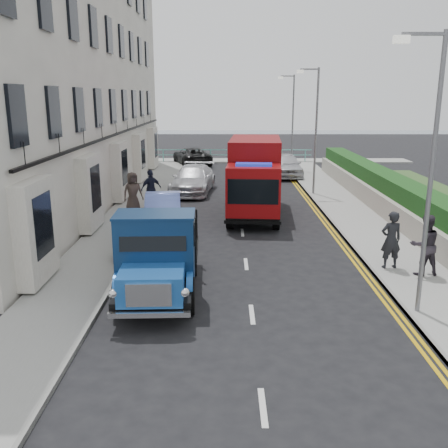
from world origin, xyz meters
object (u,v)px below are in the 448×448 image
bedford_lorry (157,261)px  parked_car_front (147,230)px  lamp_mid (314,124)px  lamp_far (291,117)px  lamp_near (428,162)px  pedestrian_east_near (391,240)px  red_lorry (255,175)px

bedford_lorry → parked_car_front: 4.90m
lamp_mid → lamp_far: same height
lamp_near → pedestrian_east_near: bearing=82.6°
red_lorry → parked_car_front: size_ratio=1.61×
red_lorry → parked_car_front: (-4.27, -5.65, -1.16)m
lamp_near → parked_car_front: lamp_near is taller
lamp_mid → lamp_far: (0.00, 10.00, 0.00)m
lamp_near → pedestrian_east_near: lamp_near is taller
bedford_lorry → red_lorry: size_ratio=0.77×
lamp_mid → red_lorry: 6.21m
bedford_lorry → lamp_far: bearing=72.7°
lamp_mid → red_lorry: lamp_mid is taller
bedford_lorry → parked_car_front: (-1.03, 4.77, -0.42)m
lamp_mid → parked_car_front: (-7.78, -10.32, -3.27)m
lamp_near → red_lorry: (-3.51, 11.33, -2.10)m
lamp_mid → pedestrian_east_near: (0.43, -12.66, -2.94)m
pedestrian_east_near → lamp_far: bearing=-97.1°
lamp_mid → parked_car_front: lamp_mid is taller
lamp_near → pedestrian_east_near: 4.46m
lamp_near → red_lorry: size_ratio=1.01×
lamp_mid → bedford_lorry: lamp_mid is taller
lamp_mid → lamp_far: bearing=90.0°
red_lorry → lamp_near: bearing=-68.6°
parked_car_front → lamp_mid: bearing=55.1°
lamp_mid → bedford_lorry: size_ratio=1.30×
parked_car_front → pedestrian_east_near: pedestrian_east_near is taller
lamp_near → lamp_mid: (0.00, 16.00, 0.00)m
bedford_lorry → lamp_mid: bearing=63.7°
pedestrian_east_near → lamp_near: bearing=74.4°
lamp_mid → parked_car_front: 13.33m
lamp_far → pedestrian_east_near: bearing=-88.9°
bedford_lorry → pedestrian_east_near: (7.18, 2.42, -0.09)m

